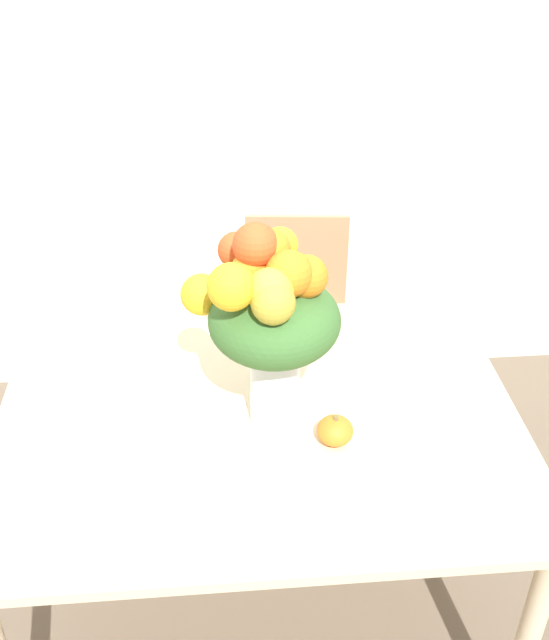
% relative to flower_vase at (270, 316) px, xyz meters
% --- Properties ---
extents(ground_plane, '(12.00, 12.00, 0.00)m').
position_rel_flower_vase_xyz_m(ground_plane, '(-0.03, 0.03, -1.11)').
color(ground_plane, brown).
extents(wall_back, '(8.00, 0.06, 2.70)m').
position_rel_flower_vase_xyz_m(wall_back, '(-0.03, 1.28, 0.24)').
color(wall_back, silver).
rests_on(wall_back, ground_plane).
extents(dining_table, '(1.41, 1.08, 0.78)m').
position_rel_flower_vase_xyz_m(dining_table, '(-0.03, 0.03, -0.42)').
color(dining_table, beige).
rests_on(dining_table, ground_plane).
extents(flower_vase, '(0.39, 0.36, 0.57)m').
position_rel_flower_vase_xyz_m(flower_vase, '(0.00, 0.00, 0.00)').
color(flower_vase, silver).
rests_on(flower_vase, dining_table).
extents(pumpkin, '(0.09, 0.09, 0.09)m').
position_rel_flower_vase_xyz_m(pumpkin, '(0.16, -0.10, -0.30)').
color(pumpkin, orange).
rests_on(pumpkin, dining_table).
extents(dining_chair_near_window, '(0.46, 0.46, 0.88)m').
position_rel_flower_vase_xyz_m(dining_chair_near_window, '(0.17, 0.91, -0.64)').
color(dining_chair_near_window, '#9E7A56').
rests_on(dining_chair_near_window, ground_plane).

